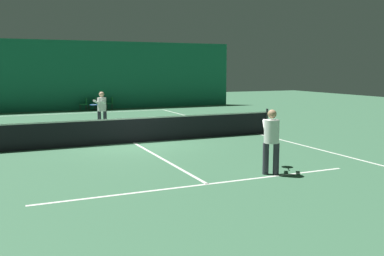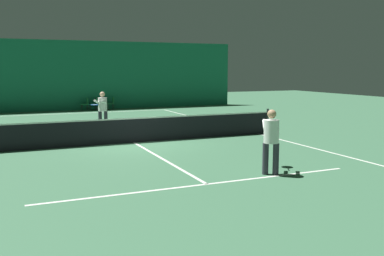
% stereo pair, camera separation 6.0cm
% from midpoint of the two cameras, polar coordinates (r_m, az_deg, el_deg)
% --- Properties ---
extents(ground_plane, '(60.00, 60.00, 0.00)m').
position_cam_midpoint_polar(ground_plane, '(16.32, -7.61, -1.95)').
color(ground_plane, '#386647').
extents(backdrop_curtain, '(23.00, 0.12, 4.65)m').
position_cam_midpoint_polar(backdrop_curtain, '(29.86, -15.19, 6.77)').
color(backdrop_curtain, '#196B4C').
rests_on(backdrop_curtain, ground).
extents(court_line_baseline_far, '(11.00, 0.10, 0.00)m').
position_cam_midpoint_polar(court_line_baseline_far, '(27.86, -14.36, 1.95)').
color(court_line_baseline_far, silver).
rests_on(court_line_baseline_far, ground).
extents(court_line_service_far, '(8.25, 0.10, 0.00)m').
position_cam_midpoint_polar(court_line_service_far, '(22.48, -12.10, 0.65)').
color(court_line_service_far, silver).
rests_on(court_line_service_far, ground).
extents(court_line_service_near, '(8.25, 0.10, 0.00)m').
position_cam_midpoint_polar(court_line_service_near, '(10.45, 2.16, -7.49)').
color(court_line_service_near, silver).
rests_on(court_line_service_near, ground).
extents(court_line_sideline_right, '(0.10, 23.80, 0.00)m').
position_cam_midpoint_polar(court_line_sideline_right, '(18.57, 8.93, -0.78)').
color(court_line_sideline_right, silver).
rests_on(court_line_sideline_right, ground).
extents(court_line_centre, '(0.10, 12.80, 0.00)m').
position_cam_midpoint_polar(court_line_centre, '(16.32, -7.61, -1.95)').
color(court_line_centre, silver).
rests_on(court_line_centre, ground).
extents(tennis_net, '(12.00, 0.10, 1.07)m').
position_cam_midpoint_polar(tennis_net, '(16.24, -7.65, -0.18)').
color(tennis_net, black).
rests_on(tennis_net, ground).
extents(player_near, '(0.99, 1.38, 1.73)m').
position_cam_midpoint_polar(player_near, '(11.42, 10.65, -1.15)').
color(player_near, '#2D2D38').
rests_on(player_near, ground).
extents(player_far, '(1.03, 1.37, 1.74)m').
position_cam_midpoint_polar(player_far, '(19.96, -11.78, 2.67)').
color(player_far, '#2D2D38').
rests_on(player_far, ground).
extents(courtside_chair_0, '(0.44, 0.44, 0.84)m').
position_cam_midpoint_polar(courtside_chair_0, '(29.48, -13.95, 3.22)').
color(courtside_chair_0, '#2D2D2D').
rests_on(courtside_chair_0, ground).
extents(courtside_chair_1, '(0.44, 0.44, 0.84)m').
position_cam_midpoint_polar(courtside_chair_1, '(29.58, -12.84, 3.27)').
color(courtside_chair_1, '#2D2D2D').
rests_on(courtside_chair_1, ground).
extents(courtside_chair_2, '(0.44, 0.44, 0.84)m').
position_cam_midpoint_polar(courtside_chair_2, '(29.70, -11.74, 3.32)').
color(courtside_chair_2, '#2D2D2D').
rests_on(courtside_chair_2, ground).
extents(courtside_chair_3, '(0.44, 0.44, 0.84)m').
position_cam_midpoint_polar(courtside_chair_3, '(29.82, -10.64, 3.37)').
color(courtside_chair_3, '#2D2D2D').
rests_on(courtside_chair_3, ground).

